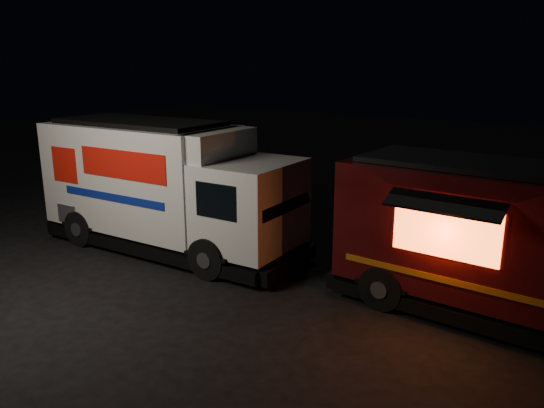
% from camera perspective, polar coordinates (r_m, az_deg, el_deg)
% --- Properties ---
extents(ground, '(80.00, 80.00, 0.00)m').
position_cam_1_polar(ground, '(13.62, -11.27, -7.28)').
color(ground, black).
rests_on(ground, ground).
extents(white_truck, '(8.09, 3.47, 3.56)m').
position_cam_1_polar(white_truck, '(14.86, -10.91, 1.82)').
color(white_truck, silver).
rests_on(white_truck, ground).
extents(red_truck, '(6.88, 2.59, 3.19)m').
position_cam_1_polar(red_truck, '(11.58, 23.78, -3.91)').
color(red_truck, '#3E0B0D').
rests_on(red_truck, ground).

